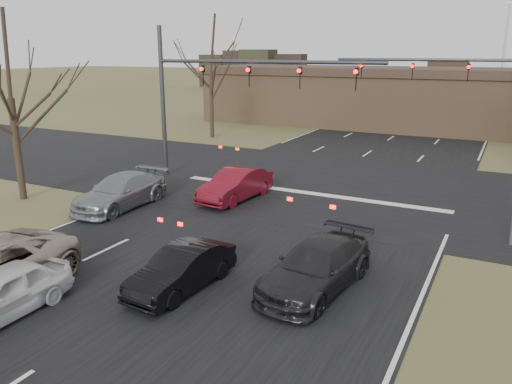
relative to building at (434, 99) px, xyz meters
The scene contains 13 objects.
ground 38.15m from the building, 93.01° to the right, with size 360.00×360.00×0.00m, color brown.
road_main 22.25m from the building, 95.19° to the left, with size 14.00×300.00×0.02m, color black.
road_cross 23.24m from the building, 94.97° to the right, with size 200.00×14.00×0.02m, color black.
building is the anchor object (origin of this frame).
mast_arm_near 26.14m from the building, 106.13° to the right, with size 12.12×0.24×8.00m.
mast_arm_far 15.75m from the building, 74.42° to the right, with size 11.12×0.24×8.00m.
tree_left_near 34.95m from the building, 112.87° to the right, with size 5.10×5.10×8.50m.
tree_left_far 20.39m from the building, 139.09° to the right, with size 5.70×5.70×9.50m.
car_white_sedan 39.95m from the building, 96.73° to the right, with size 1.54×3.83×1.31m, color silver.
car_black_hatch 36.28m from the building, 92.26° to the right, with size 1.31×3.76×1.24m, color black.
car_charcoal_sedan 34.50m from the building, 86.67° to the right, with size 1.91×4.70×1.36m, color black.
car_grey_ahead 32.11m from the building, 105.38° to the right, with size 2.01×4.94×1.43m, color gray.
car_red_ahead 28.00m from the building, 99.39° to the right, with size 1.52×4.36×1.44m, color maroon.
Camera 1 is at (8.54, -8.96, 6.65)m, focal length 35.00 mm.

